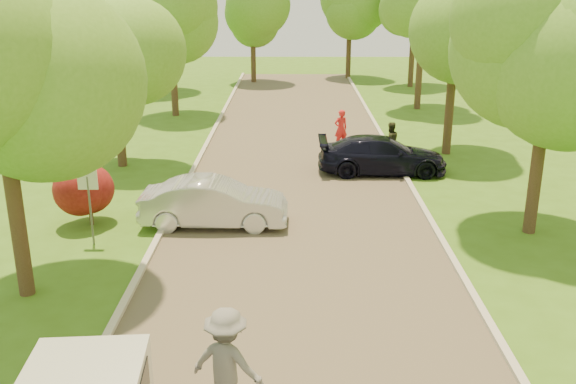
{
  "coord_description": "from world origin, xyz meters",
  "views": [
    {
      "loc": [
        -0.21,
        -12.66,
        7.11
      ],
      "look_at": [
        -0.32,
        4.79,
        1.3
      ],
      "focal_mm": 40.0,
      "sensor_mm": 36.0,
      "label": 1
    }
  ],
  "objects_px": {
    "person_striped": "(341,129)",
    "skateboarder": "(227,363)",
    "silver_sedan": "(214,203)",
    "dark_sedan": "(382,155)",
    "person_olive": "(390,142)",
    "street_sign": "(89,192)"
  },
  "relations": [
    {
      "from": "street_sign",
      "to": "dark_sedan",
      "type": "xyz_separation_m",
      "value": [
        9.04,
        7.07,
        -0.85
      ]
    },
    {
      "from": "silver_sedan",
      "to": "dark_sedan",
      "type": "distance_m",
      "value": 8.05
    },
    {
      "from": "street_sign",
      "to": "person_olive",
      "type": "xyz_separation_m",
      "value": [
        9.6,
        8.84,
        -0.76
      ]
    },
    {
      "from": "person_striped",
      "to": "dark_sedan",
      "type": "bearing_deg",
      "value": 85.52
    },
    {
      "from": "person_striped",
      "to": "skateboarder",
      "type": "bearing_deg",
      "value": 57.37
    },
    {
      "from": "street_sign",
      "to": "dark_sedan",
      "type": "distance_m",
      "value": 11.51
    },
    {
      "from": "silver_sedan",
      "to": "person_striped",
      "type": "xyz_separation_m",
      "value": [
        4.49,
        9.52,
        0.12
      ]
    },
    {
      "from": "dark_sedan",
      "to": "person_olive",
      "type": "xyz_separation_m",
      "value": [
        0.56,
        1.77,
        0.09
      ]
    },
    {
      "from": "street_sign",
      "to": "person_olive",
      "type": "distance_m",
      "value": 13.07
    },
    {
      "from": "dark_sedan",
      "to": "person_olive",
      "type": "relative_size",
      "value": 3.04
    },
    {
      "from": "silver_sedan",
      "to": "skateboarder",
      "type": "bearing_deg",
      "value": -171.23
    },
    {
      "from": "street_sign",
      "to": "skateboarder",
      "type": "distance_m",
      "value": 8.83
    },
    {
      "from": "silver_sedan",
      "to": "skateboarder",
      "type": "xyz_separation_m",
      "value": [
        1.27,
        -9.04,
        0.38
      ]
    },
    {
      "from": "person_striped",
      "to": "silver_sedan",
      "type": "bearing_deg",
      "value": 41.97
    },
    {
      "from": "person_striped",
      "to": "person_olive",
      "type": "height_order",
      "value": "person_striped"
    },
    {
      "from": "street_sign",
      "to": "silver_sedan",
      "type": "distance_m",
      "value": 3.67
    },
    {
      "from": "silver_sedan",
      "to": "dark_sedan",
      "type": "xyz_separation_m",
      "value": [
        5.79,
        5.59,
        -0.01
      ]
    },
    {
      "from": "street_sign",
      "to": "person_striped",
      "type": "distance_m",
      "value": 13.47
    },
    {
      "from": "dark_sedan",
      "to": "person_olive",
      "type": "bearing_deg",
      "value": -17.34
    },
    {
      "from": "street_sign",
      "to": "person_olive",
      "type": "bearing_deg",
      "value": 42.64
    },
    {
      "from": "street_sign",
      "to": "skateboarder",
      "type": "bearing_deg",
      "value": -59.13
    },
    {
      "from": "street_sign",
      "to": "person_striped",
      "type": "bearing_deg",
      "value": 54.86
    }
  ]
}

